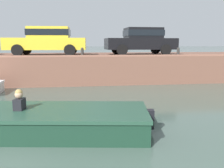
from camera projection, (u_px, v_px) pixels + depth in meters
ground_plane at (113, 120)px, 6.93m from camera, size 400.00×400.00×0.00m
far_quay_wall at (93, 66)px, 15.26m from camera, size 60.00×6.00×1.46m
far_wall_coping at (97, 56)px, 12.32m from camera, size 60.00×0.24×0.08m
motorboat_passing at (40, 121)px, 5.89m from camera, size 5.68×2.44×1.05m
car_left_inner_yellow at (48, 40)px, 13.85m from camera, size 4.42×2.17×1.54m
car_centre_black at (141, 40)px, 14.57m from camera, size 4.09×2.02×1.54m
mooring_bollard_mid at (82, 52)px, 12.32m from camera, size 0.15×0.15×0.44m
mooring_bollard_east at (178, 51)px, 12.98m from camera, size 0.15×0.15×0.44m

